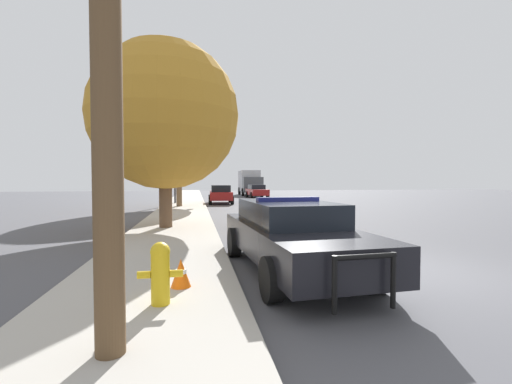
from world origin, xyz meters
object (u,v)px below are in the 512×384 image
(police_car, at_px, (291,234))
(traffic_cone, at_px, (181,273))
(car_background_oncoming, at_px, (257,191))
(box_truck, at_px, (250,182))
(tree_sidewalk_mid, at_px, (179,138))
(traffic_light, at_px, (193,159))
(tree_sidewalk_near, at_px, (165,116))
(car_background_midblock, at_px, (221,194))
(fire_hydrant, at_px, (160,271))

(police_car, relative_size, traffic_cone, 11.80)
(car_background_oncoming, height_order, box_truck, box_truck)
(box_truck, xyz_separation_m, tree_sidewalk_mid, (-7.78, -18.81, 3.01))
(police_car, height_order, car_background_oncoming, police_car)
(car_background_oncoming, distance_m, box_truck, 7.14)
(traffic_light, distance_m, tree_sidewalk_near, 13.74)
(police_car, distance_m, traffic_cone, 2.49)
(police_car, relative_size, car_background_midblock, 1.26)
(car_background_midblock, height_order, tree_sidewalk_near, tree_sidewalk_near)
(police_car, bearing_deg, box_truck, -101.37)
(tree_sidewalk_near, bearing_deg, car_background_midblock, 77.93)
(traffic_light, relative_size, car_background_midblock, 1.11)
(car_background_oncoming, relative_size, tree_sidewalk_near, 0.67)
(police_car, bearing_deg, traffic_light, -87.76)
(car_background_oncoming, distance_m, tree_sidewalk_near, 23.66)
(fire_hydrant, relative_size, car_background_oncoming, 0.19)
(car_background_oncoming, bearing_deg, tree_sidewalk_near, 70.57)
(traffic_light, bearing_deg, police_car, -84.05)
(traffic_light, bearing_deg, box_truck, 66.26)
(fire_hydrant, bearing_deg, car_background_oncoming, 77.28)
(car_background_midblock, xyz_separation_m, tree_sidewalk_mid, (-3.06, -3.96, 3.90))
(police_car, relative_size, car_background_oncoming, 1.19)
(police_car, xyz_separation_m, traffic_cone, (-2.18, -1.13, -0.41))
(fire_hydrant, bearing_deg, car_background_midblock, 83.70)
(tree_sidewalk_near, xyz_separation_m, traffic_cone, (0.84, -7.37, -3.88))
(tree_sidewalk_near, distance_m, traffic_cone, 8.37)
(police_car, relative_size, tree_sidewalk_mid, 0.73)
(traffic_light, bearing_deg, tree_sidewalk_mid, -106.00)
(box_truck, bearing_deg, car_background_oncoming, 88.85)
(traffic_light, bearing_deg, car_background_oncoming, 52.67)
(fire_hydrant, bearing_deg, police_car, 37.77)
(police_car, distance_m, tree_sidewalk_mid, 17.39)
(car_background_oncoming, bearing_deg, police_car, 80.27)
(fire_hydrant, xyz_separation_m, car_background_midblock, (2.49, 22.53, 0.18))
(tree_sidewalk_mid, bearing_deg, car_background_oncoming, 57.72)
(car_background_midblock, bearing_deg, tree_sidewalk_near, -100.02)
(car_background_midblock, height_order, car_background_oncoming, car_background_midblock)
(police_car, distance_m, car_background_oncoming, 28.76)
(fire_hydrant, bearing_deg, box_truck, 79.09)
(police_car, bearing_deg, tree_sidewalk_mid, -83.50)
(car_background_midblock, height_order, tree_sidewalk_mid, tree_sidewalk_mid)
(tree_sidewalk_near, relative_size, tree_sidewalk_mid, 0.92)
(car_background_oncoming, bearing_deg, traffic_cone, 76.52)
(car_background_midblock, bearing_deg, box_truck, 74.43)
(car_background_midblock, distance_m, traffic_cone, 21.90)
(box_truck, bearing_deg, tree_sidewalk_mid, 69.32)
(car_background_midblock, relative_size, box_truck, 0.60)
(tree_sidewalk_near, bearing_deg, tree_sidewalk_mid, 89.89)
(fire_hydrant, xyz_separation_m, box_truck, (7.20, 37.37, 1.06))
(car_background_oncoming, relative_size, tree_sidewalk_mid, 0.61)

